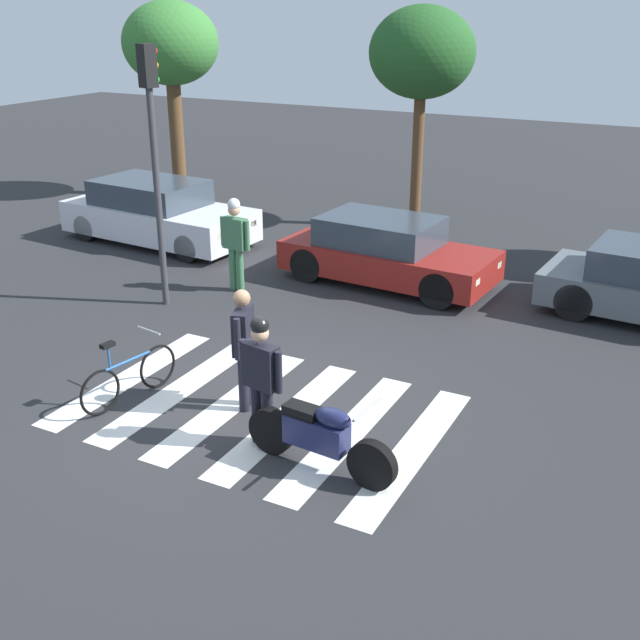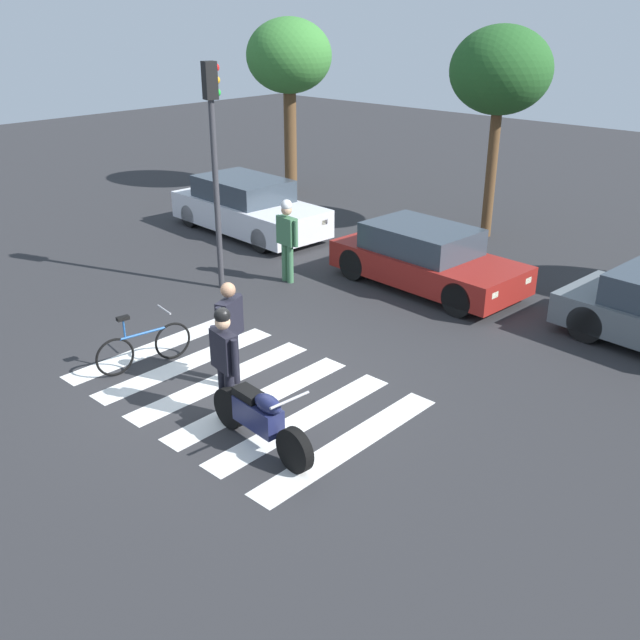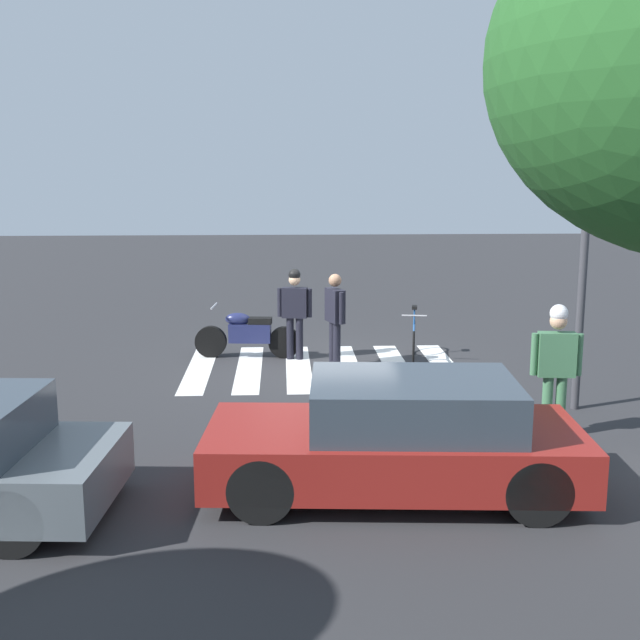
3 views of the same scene
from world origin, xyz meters
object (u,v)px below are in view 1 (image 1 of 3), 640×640
(leaning_bicycle, at_px, (129,377))
(officer_on_foot, at_px, (261,373))
(pedestrian_bystander, at_px, (235,238))
(car_white_van, at_px, (157,213))
(car_maroon_wagon, at_px, (386,252))
(officer_by_motorcycle, at_px, (243,341))
(traffic_light_pole, at_px, (154,138))
(police_motorcycle, at_px, (319,436))

(leaning_bicycle, xyz_separation_m, officer_on_foot, (2.26, -0.14, 0.64))
(pedestrian_bystander, relative_size, car_white_van, 0.39)
(leaning_bicycle, xyz_separation_m, car_maroon_wagon, (1.22, 6.25, 0.27))
(officer_by_motorcycle, relative_size, car_maroon_wagon, 0.41)
(leaning_bicycle, distance_m, traffic_light_pole, 4.64)
(police_motorcycle, bearing_deg, pedestrian_bystander, 131.91)
(pedestrian_bystander, bearing_deg, car_maroon_wagon, 36.72)
(officer_on_foot, relative_size, pedestrian_bystander, 0.96)
(police_motorcycle, height_order, officer_on_foot, officer_on_foot)
(officer_by_motorcycle, distance_m, pedestrian_bystander, 4.75)
(officer_on_foot, relative_size, officer_by_motorcycle, 1.01)
(police_motorcycle, bearing_deg, traffic_light_pole, 144.75)
(pedestrian_bystander, relative_size, car_maroon_wagon, 0.43)
(pedestrian_bystander, xyz_separation_m, car_white_van, (-3.45, 1.95, -0.38))
(officer_by_motorcycle, distance_m, traffic_light_pole, 4.84)
(leaning_bicycle, height_order, car_maroon_wagon, car_maroon_wagon)
(officer_on_foot, height_order, car_white_van, officer_on_foot)
(car_maroon_wagon, bearing_deg, officer_by_motorcycle, -86.72)
(police_motorcycle, xyz_separation_m, leaning_bicycle, (-3.16, 0.32, -0.08))
(car_maroon_wagon, bearing_deg, pedestrian_bystander, -143.28)
(officer_by_motorcycle, relative_size, car_white_van, 0.37)
(pedestrian_bystander, height_order, car_white_van, pedestrian_bystander)
(pedestrian_bystander, bearing_deg, officer_by_motorcycle, -55.40)
(car_maroon_wagon, height_order, traffic_light_pole, traffic_light_pole)
(police_motorcycle, distance_m, officer_on_foot, 1.07)
(leaning_bicycle, bearing_deg, officer_by_motorcycle, 20.46)
(officer_by_motorcycle, bearing_deg, leaning_bicycle, -159.54)
(car_maroon_wagon, xyz_separation_m, traffic_light_pole, (-3.14, -2.98, 2.42))
(pedestrian_bystander, xyz_separation_m, traffic_light_pole, (-0.77, -1.22, 1.99))
(police_motorcycle, xyz_separation_m, car_white_van, (-7.76, 6.75, 0.23))
(officer_by_motorcycle, height_order, pedestrian_bystander, pedestrian_bystander)
(police_motorcycle, height_order, car_white_van, car_white_van)
(officer_by_motorcycle, bearing_deg, pedestrian_bystander, 124.60)
(police_motorcycle, xyz_separation_m, pedestrian_bystander, (-4.31, 4.80, 0.61))
(traffic_light_pole, bearing_deg, pedestrian_bystander, 57.78)
(car_white_van, bearing_deg, car_maroon_wagon, -1.77)
(officer_on_foot, relative_size, car_maroon_wagon, 0.41)
(car_maroon_wagon, bearing_deg, car_white_van, 178.23)
(officer_on_foot, distance_m, officer_by_motorcycle, 1.01)
(leaning_bicycle, distance_m, car_white_van, 7.92)
(leaning_bicycle, xyz_separation_m, traffic_light_pole, (-1.92, 3.27, 2.68))
(officer_by_motorcycle, bearing_deg, car_white_van, 136.39)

